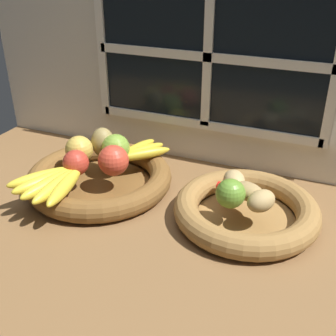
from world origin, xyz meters
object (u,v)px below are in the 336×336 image
at_px(apple_green_back, 116,148).
at_px(banana_bunch_back, 139,152).
at_px(fruit_bowl_left, 100,178).
at_px(pear_brown, 103,142).
at_px(banana_bunch_front, 54,182).
at_px(apple_red_front, 76,163).
at_px(chili_pepper, 243,193).
at_px(apple_golden_left, 79,149).
at_px(apple_red_right, 113,160).
at_px(lime_near, 230,194).
at_px(potato_large, 248,191).
at_px(potato_small, 261,201).
at_px(potato_oblong, 234,181).
at_px(fruit_bowl_right, 246,210).

bearing_deg(apple_green_back, banana_bunch_back, 46.66).
xyz_separation_m(fruit_bowl_left, pear_brown, (-0.02, 0.07, 0.07)).
relative_size(apple_green_back, banana_bunch_front, 0.39).
bearing_deg(banana_bunch_back, apple_red_front, -122.97).
relative_size(banana_bunch_back, chili_pepper, 1.27).
height_order(apple_golden_left, apple_red_right, apple_red_right).
distance_m(lime_near, chili_pepper, 0.06).
bearing_deg(apple_green_back, chili_pepper, -7.84).
distance_m(banana_bunch_front, potato_large, 0.45).
xyz_separation_m(potato_small, lime_near, (-0.07, -0.01, 0.01)).
distance_m(apple_green_back, potato_oblong, 0.33).
bearing_deg(apple_golden_left, lime_near, -7.33).
bearing_deg(potato_large, apple_red_front, -173.14).
distance_m(fruit_bowl_right, lime_near, 0.08).
distance_m(banana_bunch_back, lime_near, 0.33).
bearing_deg(lime_near, chili_pepper, 70.63).
relative_size(lime_near, chili_pepper, 0.51).
distance_m(fruit_bowl_right, pear_brown, 0.43).
height_order(banana_bunch_back, potato_oblong, potato_oblong).
distance_m(pear_brown, potato_oblong, 0.38).
distance_m(apple_red_right, banana_bunch_front, 0.15).
distance_m(potato_large, chili_pepper, 0.02).
distance_m(apple_red_front, potato_oblong, 0.39).
distance_m(fruit_bowl_right, potato_oblong, 0.07).
relative_size(fruit_bowl_right, lime_near, 5.11).
xyz_separation_m(potato_large, lime_near, (-0.03, -0.04, 0.01)).
bearing_deg(banana_bunch_back, fruit_bowl_right, -17.47).
height_order(apple_red_front, potato_small, apple_red_front).
bearing_deg(potato_large, banana_bunch_back, 162.53).
bearing_deg(apple_red_front, banana_bunch_front, -98.06).
height_order(apple_red_right, potato_large, apple_red_right).
xyz_separation_m(pear_brown, lime_near, (0.39, -0.11, -0.01)).
relative_size(apple_red_right, pear_brown, 0.95).
height_order(fruit_bowl_left, banana_bunch_back, banana_bunch_back).
relative_size(fruit_bowl_left, apple_green_back, 5.07).
relative_size(apple_red_front, pear_brown, 0.80).
bearing_deg(apple_red_right, chili_pepper, 3.32).
bearing_deg(chili_pepper, banana_bunch_front, -152.36).
bearing_deg(potato_oblong, fruit_bowl_left, -174.83).
relative_size(apple_red_right, banana_bunch_back, 0.48).
bearing_deg(potato_large, pear_brown, 170.87).
distance_m(apple_golden_left, chili_pepper, 0.44).
relative_size(fruit_bowl_right, chili_pepper, 2.62).
xyz_separation_m(pear_brown, banana_bunch_front, (-0.02, -0.20, -0.02)).
distance_m(apple_green_back, banana_bunch_back, 0.07).
distance_m(fruit_bowl_right, chili_pepper, 0.04).
bearing_deg(banana_bunch_back, chili_pepper, -17.19).
xyz_separation_m(fruit_bowl_left, apple_red_front, (-0.03, -0.05, 0.06)).
bearing_deg(potato_small, potato_oblong, 138.58).
relative_size(banana_bunch_front, banana_bunch_back, 1.19).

